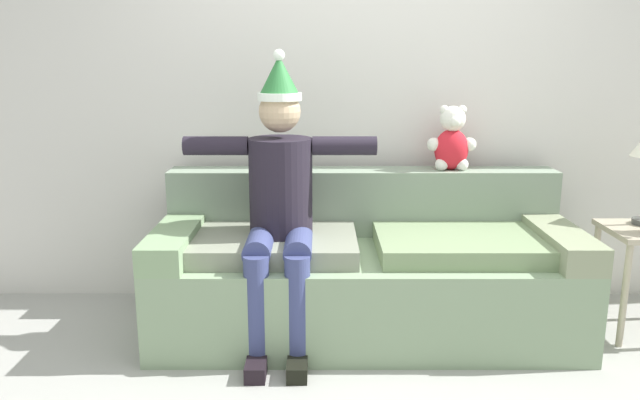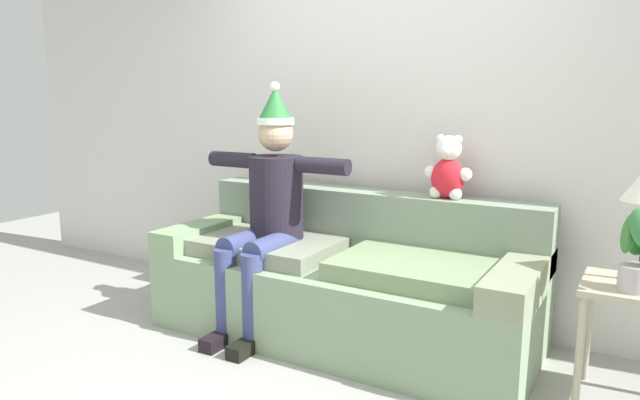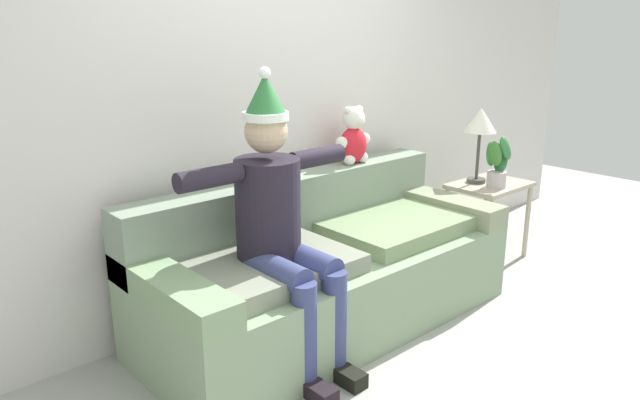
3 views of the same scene
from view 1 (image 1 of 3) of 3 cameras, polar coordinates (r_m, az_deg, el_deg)
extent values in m
cube|color=silver|center=(3.88, 3.66, 10.55)|extent=(7.00, 0.10, 2.70)
cube|color=gray|center=(3.52, 4.03, -8.28)|extent=(2.29, 0.94, 0.48)
cube|color=gray|center=(3.72, 3.76, -0.10)|extent=(2.29, 0.24, 0.39)
cube|color=gray|center=(3.50, -13.09, -3.35)|extent=(0.22, 0.94, 0.14)
cube|color=gray|center=(3.64, 20.61, -3.20)|extent=(0.22, 0.94, 0.14)
cube|color=gray|center=(3.38, -4.61, -4.01)|extent=(0.92, 0.66, 0.10)
cube|color=gray|center=(3.45, 12.76, -3.91)|extent=(0.92, 0.66, 0.10)
cylinder|color=black|center=(3.32, -3.77, 1.25)|extent=(0.34, 0.34, 0.52)
sphere|color=tan|center=(3.27, -3.87, 8.14)|extent=(0.22, 0.22, 0.22)
cylinder|color=white|center=(3.26, -3.89, 9.49)|extent=(0.23, 0.23, 0.04)
cone|color=#2A7035|center=(3.26, -3.92, 11.42)|extent=(0.21, 0.21, 0.20)
sphere|color=white|center=(3.26, -3.95, 13.18)|extent=(0.06, 0.06, 0.06)
cylinder|color=#394172|center=(3.20, -5.71, -4.04)|extent=(0.14, 0.40, 0.14)
cylinder|color=#394172|center=(3.12, -5.94, -10.22)|extent=(0.13, 0.13, 0.58)
cube|color=black|center=(3.15, -5.98, -14.96)|extent=(0.10, 0.24, 0.08)
cylinder|color=#394172|center=(3.19, -2.12, -4.05)|extent=(0.14, 0.40, 0.14)
cylinder|color=#394172|center=(3.10, -2.21, -10.26)|extent=(0.13, 0.13, 0.58)
cube|color=black|center=(3.14, -2.22, -15.02)|extent=(0.10, 0.24, 0.08)
cylinder|color=black|center=(3.33, -9.70, 4.95)|extent=(0.34, 0.10, 0.10)
cylinder|color=black|center=(3.28, 2.13, 5.02)|extent=(0.34, 0.10, 0.10)
ellipsoid|color=red|center=(3.74, 11.87, 4.59)|extent=(0.20, 0.16, 0.24)
sphere|color=silver|center=(3.72, 12.00, 7.33)|extent=(0.15, 0.15, 0.15)
sphere|color=silver|center=(3.66, 12.19, 7.08)|extent=(0.07, 0.07, 0.07)
sphere|color=silver|center=(3.70, 11.24, 8.16)|extent=(0.05, 0.05, 0.05)
sphere|color=silver|center=(3.72, 12.84, 8.12)|extent=(0.05, 0.05, 0.05)
sphere|color=silver|center=(3.71, 10.30, 5.07)|extent=(0.08, 0.08, 0.08)
sphere|color=silver|center=(3.71, 11.00, 3.23)|extent=(0.08, 0.08, 0.08)
sphere|color=silver|center=(3.76, 13.47, 5.01)|extent=(0.08, 0.08, 0.08)
sphere|color=silver|center=(3.73, 12.81, 3.21)|extent=(0.08, 0.08, 0.08)
cylinder|color=#AEA28A|center=(3.67, 26.12, -7.92)|extent=(0.04, 0.04, 0.57)
cylinder|color=#AEA28A|center=(3.99, 23.79, -6.06)|extent=(0.04, 0.04, 0.57)
camera|label=2|loc=(1.86, 79.58, 0.77)|focal=32.07mm
camera|label=3|loc=(2.18, -68.50, 11.23)|focal=33.65mm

